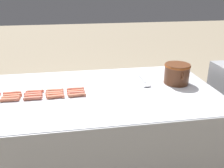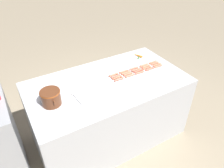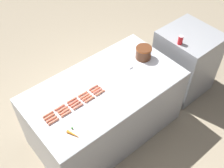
{
  "view_description": "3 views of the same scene",
  "coord_description": "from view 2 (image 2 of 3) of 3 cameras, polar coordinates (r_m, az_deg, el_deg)",
  "views": [
    {
      "loc": [
        1.75,
        -0.14,
        1.69
      ],
      "look_at": [
        0.04,
        0.15,
        0.99
      ],
      "focal_mm": 39.42,
      "sensor_mm": 36.0,
      "label": 1
    },
    {
      "loc": [
        -1.85,
        1.03,
        2.4
      ],
      "look_at": [
        -0.08,
        -0.01,
        0.93
      ],
      "focal_mm": 34.12,
      "sensor_mm": 36.0,
      "label": 2
    },
    {
      "loc": [
        1.82,
        -1.41,
        3.35
      ],
      "look_at": [
        0.09,
        0.04,
        0.99
      ],
      "focal_mm": 44.54,
      "sensor_mm": 36.0,
      "label": 3
    }
  ],
  "objects": [
    {
      "name": "ground_plane",
      "position": [
        3.2,
        -0.92,
        -13.01
      ],
      "size": [
        20.0,
        20.0,
        0.0
      ],
      "primitive_type": "plane",
      "color": "gray"
    },
    {
      "name": "griddle_counter",
      "position": [
        2.87,
        -1.01,
        -6.9
      ],
      "size": [
        1.06,
        1.95,
        0.92
      ],
      "color": "#ADAFB5",
      "rests_on": "ground_plane"
    },
    {
      "name": "hot_dog_0",
      "position": [
        2.93,
        12.35,
        4.69
      ],
      "size": [
        0.03,
        0.14,
        0.03
      ],
      "color": "#CF7055",
      "rests_on": "griddle_counter"
    },
    {
      "name": "hot_dog_1",
      "position": [
        2.84,
        10.05,
        3.96
      ],
      "size": [
        0.03,
        0.14,
        0.03
      ],
      "color": "#D8654D",
      "rests_on": "griddle_counter"
    },
    {
      "name": "hot_dog_2",
      "position": [
        2.75,
        7.41,
        3.06
      ],
      "size": [
        0.03,
        0.14,
        0.03
      ],
      "color": "#D2674E",
      "rests_on": "griddle_counter"
    },
    {
      "name": "hot_dog_3",
      "position": [
        2.67,
        4.77,
        2.26
      ],
      "size": [
        0.03,
        0.14,
        0.03
      ],
      "color": "#CD7256",
      "rests_on": "griddle_counter"
    },
    {
      "name": "hot_dog_4",
      "position": [
        2.6,
        1.89,
        1.26
      ],
      "size": [
        0.03,
        0.14,
        0.03
      ],
      "color": "#D16953",
      "rests_on": "griddle_counter"
    },
    {
      "name": "hot_dog_5",
      "position": [
        2.95,
        11.96,
        5.07
      ],
      "size": [
        0.03,
        0.14,
        0.03
      ],
      "color": "#CE704F",
      "rests_on": "griddle_counter"
    },
    {
      "name": "hot_dog_6",
      "position": [
        2.86,
        9.36,
        4.29
      ],
      "size": [
        0.03,
        0.14,
        0.03
      ],
      "color": "#CD6A4C",
      "rests_on": "griddle_counter"
    },
    {
      "name": "hot_dog_7",
      "position": [
        2.78,
        7.01,
        3.51
      ],
      "size": [
        0.03,
        0.14,
        0.03
      ],
      "color": "#CF634E",
      "rests_on": "griddle_counter"
    },
    {
      "name": "hot_dog_8",
      "position": [
        2.7,
        4.29,
        2.65
      ],
      "size": [
        0.03,
        0.14,
        0.03
      ],
      "color": "#D06F53",
      "rests_on": "griddle_counter"
    },
    {
      "name": "hot_dog_9",
      "position": [
        2.62,
        1.38,
        1.71
      ],
      "size": [
        0.03,
        0.14,
        0.03
      ],
      "color": "#D26A4C",
      "rests_on": "griddle_counter"
    },
    {
      "name": "hot_dog_10",
      "position": [
        2.98,
        11.4,
        5.44
      ],
      "size": [
        0.03,
        0.14,
        0.03
      ],
      "color": "#D1684D",
      "rests_on": "griddle_counter"
    },
    {
      "name": "hot_dog_11",
      "position": [
        2.89,
        8.91,
        4.67
      ],
      "size": [
        0.03,
        0.14,
        0.03
      ],
      "color": "#CC7153",
      "rests_on": "griddle_counter"
    },
    {
      "name": "hot_dog_12",
      "position": [
        2.8,
        6.46,
        3.83
      ],
      "size": [
        0.03,
        0.14,
        0.03
      ],
      "color": "#D16E54",
      "rests_on": "griddle_counter"
    },
    {
      "name": "hot_dog_13",
      "position": [
        2.72,
        3.78,
        3.01
      ],
      "size": [
        0.03,
        0.14,
        0.03
      ],
      "color": "#D46E50",
      "rests_on": "griddle_counter"
    },
    {
      "name": "hot_dog_14",
      "position": [
        2.65,
        0.96,
        2.07
      ],
      "size": [
        0.03,
        0.14,
        0.03
      ],
      "color": "#C96755",
      "rests_on": "griddle_counter"
    },
    {
      "name": "hot_dog_15",
      "position": [
        3.01,
        10.92,
        5.76
      ],
      "size": [
        0.03,
        0.14,
        0.03
      ],
      "color": "#CF7255",
      "rests_on": "griddle_counter"
    },
    {
      "name": "hot_dog_16",
      "position": [
        2.91,
        8.49,
        5.01
      ],
      "size": [
        0.03,
        0.14,
        0.03
      ],
      "color": "#D27054",
      "rests_on": "griddle_counter"
    },
    {
      "name": "hot_dog_17",
      "position": [
        2.83,
        5.9,
        4.23
      ],
      "size": [
        0.03,
        0.14,
        0.03
      ],
      "color": "#D16D56",
      "rests_on": "griddle_counter"
    },
    {
      "name": "hot_dog_18",
      "position": [
        2.75,
        3.2,
        3.37
      ],
      "size": [
        0.03,
        0.14,
        0.03
      ],
      "color": "#D47051",
      "rests_on": "griddle_counter"
    },
    {
      "name": "hot_dog_19",
      "position": [
        2.68,
        0.39,
        2.46
      ],
      "size": [
        0.03,
        0.14,
        0.03
      ],
      "color": "#CB7255",
      "rests_on": "griddle_counter"
    },
    {
      "name": "bean_pot",
      "position": [
        2.28,
        -16.11,
        -3.31
      ],
      "size": [
        0.26,
        0.21,
        0.17
      ],
      "color": "#562D19",
      "rests_on": "griddle_counter"
    },
    {
      "name": "serving_spoon",
      "position": [
        2.38,
        -9.79,
        -3.08
      ],
      "size": [
        0.27,
        0.07,
        0.02
      ],
      "color": "#B7B7BC",
      "rests_on": "griddle_counter"
    },
    {
      "name": "carrot",
      "position": [
        3.14,
        6.72,
        7.66
      ],
      "size": [
        0.18,
        0.09,
        0.03
      ],
      "color": "orange",
      "rests_on": "griddle_counter"
    }
  ]
}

